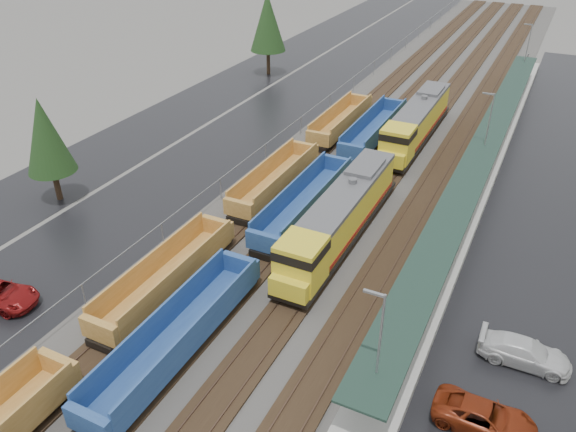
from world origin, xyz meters
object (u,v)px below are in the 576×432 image
Objects in this scene: locomotive_lead at (339,218)px; parked_car_east_b at (485,417)px; well_string_yellow at (167,277)px; well_string_blue at (178,336)px; parked_car_east_c at (525,353)px; locomotive_trail at (416,123)px.

parked_car_east_b is (12.65, -12.10, -1.56)m from locomotive_lead.
well_string_yellow is 0.89× the size of well_string_blue.
well_string_blue reaches higher than parked_car_east_b.
locomotive_lead is at bearing 63.72° from parked_car_east_c.
locomotive_lead is 1.00× the size of locomotive_trail.
locomotive_trail is 0.25× the size of well_string_yellow.
parked_car_east_b is 5.68m from parked_car_east_c.
well_string_yellow is at bearing 85.75° from parked_car_east_b.
parked_car_east_c is at bearing 23.79° from well_string_blue.
parked_car_east_c is at bearing -25.27° from locomotive_lead.
locomotive_lead is 3.69× the size of parked_car_east_c.
parked_car_east_b is at bearing -43.74° from locomotive_lead.
locomotive_trail is (0.00, 21.00, 0.00)m from locomotive_lead.
locomotive_trail reaches higher than well_string_blue.
parked_car_east_c is (13.90, -6.56, -1.53)m from locomotive_lead.
well_string_blue reaches higher than well_string_yellow.
parked_car_east_b is (16.65, 2.35, -0.47)m from well_string_blue.
well_string_blue is 16.51× the size of parked_car_east_b.
parked_car_east_c is (21.90, 3.61, -0.42)m from well_string_yellow.
well_string_yellow is at bearing -128.19° from locomotive_lead.
parked_car_east_b is (20.65, -1.93, -0.44)m from well_string_yellow.
locomotive_lead is at bearing 47.36° from parked_car_east_b.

